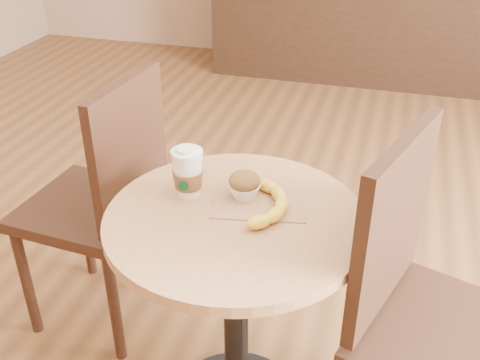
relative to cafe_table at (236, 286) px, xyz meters
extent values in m
cylinder|color=black|center=(0.00, 0.00, -0.14)|extent=(0.07, 0.07, 0.72)
cylinder|color=#A4754B|center=(0.00, 0.00, 0.22)|extent=(0.67, 0.67, 0.03)
cube|color=black|center=(-0.62, 0.30, -0.05)|extent=(0.45, 0.45, 0.04)
cylinder|color=black|center=(-0.78, 0.49, -0.28)|extent=(0.04, 0.04, 0.47)
cylinder|color=black|center=(-0.81, 0.13, -0.28)|extent=(0.04, 0.04, 0.47)
cylinder|color=black|center=(-0.42, 0.46, -0.28)|extent=(0.04, 0.04, 0.47)
cylinder|color=black|center=(-0.45, 0.10, -0.28)|extent=(0.04, 0.04, 0.47)
cube|color=black|center=(-0.43, 0.28, 0.22)|extent=(0.06, 0.40, 0.44)
cube|color=black|center=(0.57, -0.03, -0.02)|extent=(0.56, 0.56, 0.04)
cylinder|color=black|center=(0.45, 0.21, -0.27)|extent=(0.04, 0.04, 0.49)
cube|color=black|center=(0.38, 0.04, 0.25)|extent=(0.16, 0.41, 0.46)
cube|color=black|center=(0.03, 3.26, -0.02)|extent=(2.20, 0.60, 1.00)
cube|color=#906546|center=(0.04, 0.08, 0.23)|extent=(0.27, 0.22, 0.00)
cylinder|color=silver|center=(-0.15, 0.06, 0.36)|extent=(0.08, 0.08, 0.01)
cylinder|color=silver|center=(-0.15, 0.06, 0.37)|extent=(0.05, 0.05, 0.01)
cylinder|color=#064520|center=(-0.15, 0.02, 0.28)|extent=(0.03, 0.00, 0.03)
ellipsoid|color=brown|center=(0.00, 0.08, 0.28)|extent=(0.08, 0.08, 0.05)
ellipsoid|color=beige|center=(0.00, 0.08, 0.30)|extent=(0.03, 0.03, 0.02)
camera|label=1|loc=(0.34, -1.12, 1.02)|focal=42.00mm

